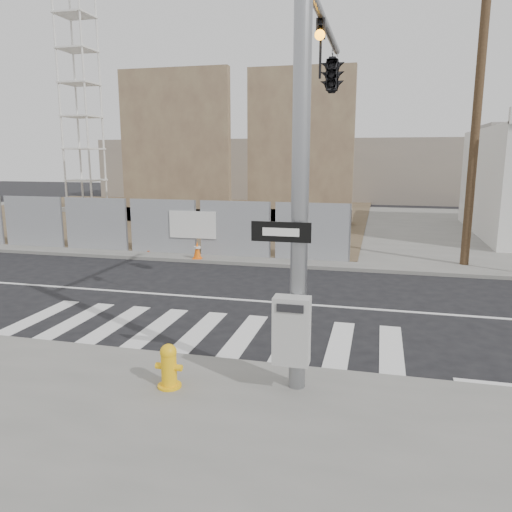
% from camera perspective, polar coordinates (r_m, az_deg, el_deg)
% --- Properties ---
extents(ground, '(100.00, 100.00, 0.00)m').
position_cam_1_polar(ground, '(13.19, -2.69, -4.98)').
color(ground, black).
rests_on(ground, ground).
extents(sidewalk_far, '(50.00, 20.00, 0.12)m').
position_cam_1_polar(sidewalk_far, '(26.62, 5.96, 3.49)').
color(sidewalk_far, slate).
rests_on(sidewalk_far, ground).
extents(signal_pole, '(0.96, 5.87, 7.00)m').
position_cam_1_polar(signal_pole, '(10.19, 7.74, 17.27)').
color(signal_pole, gray).
rests_on(signal_pole, sidewalk_near).
extents(chain_link_fence, '(24.60, 0.04, 2.00)m').
position_cam_1_polar(chain_link_fence, '(22.05, -24.47, 3.64)').
color(chain_link_fence, gray).
rests_on(chain_link_fence, sidewalk_far).
extents(concrete_wall_left, '(6.00, 1.30, 8.00)m').
position_cam_1_polar(concrete_wall_left, '(27.36, -9.10, 10.59)').
color(concrete_wall_left, brown).
rests_on(concrete_wall_left, sidewalk_far).
extents(concrete_wall_right, '(5.50, 1.30, 8.00)m').
position_cam_1_polar(concrete_wall_right, '(26.53, 5.05, 10.67)').
color(concrete_wall_right, brown).
rests_on(concrete_wall_right, sidewalk_far).
extents(crane_tower, '(2.60, 2.60, 18.15)m').
position_cam_1_polar(crane_tower, '(34.98, -19.63, 19.55)').
color(crane_tower, slate).
rests_on(crane_tower, sidewalk_far).
extents(utility_pole_right, '(1.60, 0.28, 10.00)m').
position_cam_1_polar(utility_pole_right, '(17.90, 23.97, 15.24)').
color(utility_pole_right, '#4E3A24').
rests_on(utility_pole_right, sidewalk_far).
extents(fire_hydrant, '(0.43, 0.38, 0.72)m').
position_cam_1_polar(fire_hydrant, '(8.16, -9.93, -12.27)').
color(fire_hydrant, yellow).
rests_on(fire_hydrant, sidewalk_near).
extents(traffic_cone_c, '(0.46, 0.46, 0.69)m').
position_cam_1_polar(traffic_cone_c, '(19.56, -12.16, 1.57)').
color(traffic_cone_c, '#D63E0B').
rests_on(traffic_cone_c, sidewalk_far).
extents(traffic_cone_d, '(0.39, 0.39, 0.63)m').
position_cam_1_polar(traffic_cone_d, '(17.79, -6.73, 0.68)').
color(traffic_cone_d, '#FE640D').
rests_on(traffic_cone_d, sidewalk_far).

